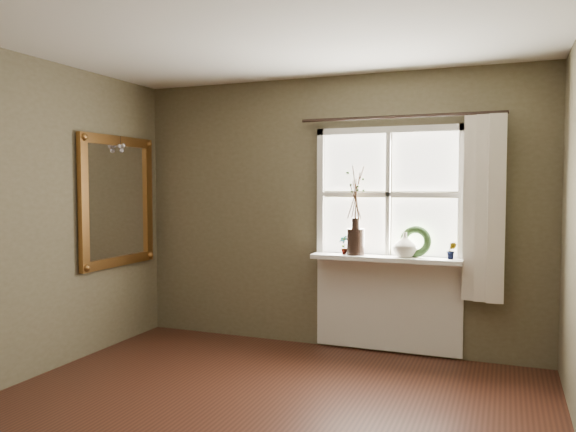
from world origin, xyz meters
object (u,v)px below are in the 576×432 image
(wreath, at_px, (415,245))
(cream_vase, at_px, (405,245))
(dark_jug, at_px, (356,242))
(gilt_mirror, at_px, (118,201))

(wreath, bearing_deg, cream_vase, -152.15)
(dark_jug, relative_size, cream_vase, 1.10)
(dark_jug, distance_m, wreath, 0.54)
(dark_jug, xyz_separation_m, gilt_mirror, (-2.23, -0.56, 0.37))
(gilt_mirror, bearing_deg, wreath, 12.22)
(wreath, bearing_deg, dark_jug, -172.67)
(dark_jug, xyz_separation_m, cream_vase, (0.45, 0.00, -0.01))
(gilt_mirror, bearing_deg, dark_jug, 14.09)
(dark_jug, distance_m, cream_vase, 0.45)
(dark_jug, relative_size, wreath, 0.85)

